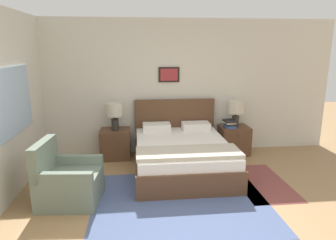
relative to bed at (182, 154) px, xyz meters
The scene contains 14 objects.
wall_back 1.48m from the bed, 103.34° to the left, with size 6.86×0.09×2.60m.
wall_left 2.75m from the bed, 169.02° to the right, with size 0.08×5.44×2.60m.
area_rug_main 1.12m from the bed, 99.37° to the right, with size 2.37×1.95×0.01m.
area_rug_bedside 1.35m from the bed, 27.63° to the right, with size 0.76×1.39×0.01m.
bed is the anchor object (origin of this frame).
armchair 1.93m from the bed, 152.38° to the right, with size 0.84×0.79×0.86m.
nightstand_near_window 1.38m from the bed, 147.47° to the left, with size 0.55×0.50×0.55m.
nightstand_by_door 1.38m from the bed, 32.53° to the left, with size 0.55×0.50×0.55m.
table_lamp_near_window 1.49m from the bed, 147.89° to the left, with size 0.31×0.31×0.51m.
table_lamp_by_door 1.50m from the bed, 31.84° to the left, with size 0.31×0.31×0.51m.
book_thick_bottom 1.28m from the bed, 33.77° to the left, with size 0.21×0.29×0.04m.
book_hardcover_middle 1.29m from the bed, 33.77° to the left, with size 0.18×0.28×0.04m.
book_novel_upper 1.30m from the bed, 33.77° to the left, with size 0.23×0.25×0.03m.
book_slim_near_top 1.31m from the bed, 33.77° to the left, with size 0.23×0.26×0.04m.
Camera 1 is at (-0.50, -2.75, 2.06)m, focal length 32.00 mm.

